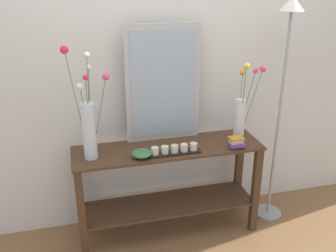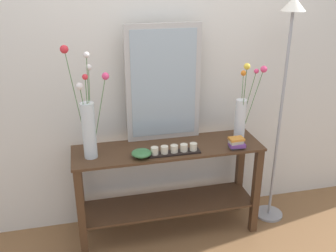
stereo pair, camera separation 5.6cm
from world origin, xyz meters
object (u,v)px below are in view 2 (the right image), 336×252
tall_vase_left (88,122)px  candle_tray (174,150)px  mirror_leaning (164,84)px  decorative_bowl (141,153)px  console_table (168,179)px  vase_right (242,114)px  book_stack (237,143)px  floor_lamp (285,79)px

tall_vase_left → candle_tray: tall_vase_left is taller
mirror_leaning → decorative_bowl: bearing=-128.7°
mirror_leaning → candle_tray: 0.52m
console_table → vase_right: size_ratio=2.27×
console_table → candle_tray: candle_tray is taller
candle_tray → decorative_bowl: (-0.25, -0.00, 0.00)m
vase_right → tall_vase_left: bearing=-178.3°
console_table → decorative_bowl: bearing=-152.8°
mirror_leaning → candle_tray: (0.01, -0.29, -0.43)m
mirror_leaning → console_table: bearing=-92.0°
candle_tray → book_stack: bearing=-2.6°
tall_vase_left → console_table: bearing=2.8°
tall_vase_left → candle_tray: (0.60, -0.09, -0.24)m
console_table → mirror_leaning: bearing=88.0°
book_stack → decorative_bowl: bearing=178.3°
decorative_bowl → floor_lamp: floor_lamp is taller
book_stack → mirror_leaning: bearing=148.1°
decorative_bowl → book_stack: size_ratio=1.15×
tall_vase_left → candle_tray: bearing=-8.2°
decorative_bowl → console_table: bearing=27.2°
tall_vase_left → decorative_bowl: size_ratio=5.52×
mirror_leaning → tall_vase_left: bearing=-161.1°
vase_right → book_stack: bearing=-122.3°
mirror_leaning → vase_right: 0.66m
console_table → decorative_bowl: decorative_bowl is taller
candle_tray → decorative_bowl: 0.25m
book_stack → tall_vase_left: bearing=174.3°
candle_tray → decorative_bowl: bearing=-179.8°
mirror_leaning → floor_lamp: 0.94m
tall_vase_left → decorative_bowl: tall_vase_left is taller
console_table → floor_lamp: (0.93, 0.00, 0.76)m
candle_tray → book_stack: 0.48m
vase_right → decorative_bowl: size_ratio=4.37×
mirror_leaning → decorative_bowl: mirror_leaning is taller
mirror_leaning → floor_lamp: size_ratio=0.49×
tall_vase_left → mirror_leaning: bearing=18.9°
candle_tray → book_stack: size_ratio=3.07×
book_stack → vase_right: bearing=57.7°
book_stack → floor_lamp: size_ratio=0.07×
vase_right → book_stack: (-0.09, -0.14, -0.18)m
decorative_bowl → book_stack: bearing=-1.7°
decorative_bowl → candle_tray: bearing=0.2°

